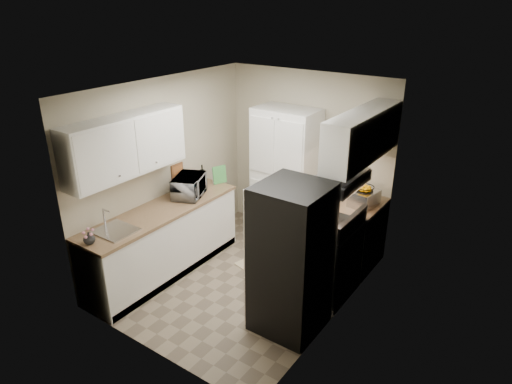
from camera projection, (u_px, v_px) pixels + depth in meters
ground at (244, 279)px, 5.99m from camera, size 3.20×3.20×0.00m
room_shell at (241, 163)px, 5.35m from camera, size 2.64×3.24×2.52m
pantry_cabinet at (285, 176)px, 6.69m from camera, size 0.90×0.55×2.00m
base_cabinet_left at (164, 242)px, 6.01m from camera, size 0.60×2.30×0.88m
countertop_left at (161, 211)px, 5.83m from camera, size 0.63×2.33×0.04m
base_cabinet_right at (354, 235)px, 6.19m from camera, size 0.60×0.80×0.88m
countertop_right at (357, 204)px, 6.01m from camera, size 0.63×0.83×0.04m
electric_range at (326, 258)px, 5.58m from camera, size 0.71×0.78×1.13m
refrigerator at (291, 259)px, 4.85m from camera, size 0.70×0.72×1.70m
microwave at (189, 186)px, 6.16m from camera, size 0.53×0.62×0.29m
wine_bottle at (202, 175)px, 6.59m from camera, size 0.06×0.06×0.26m
flower_vase at (89, 238)px, 4.99m from camera, size 0.13×0.13×0.14m
cutting_board at (220, 175)px, 6.60m from camera, size 0.10×0.20×0.26m
toaster_oven at (364, 198)px, 5.89m from camera, size 0.34×0.41×0.21m
fruit_basket at (365, 187)px, 5.81m from camera, size 0.27×0.27×0.10m
kitchen_mat at (272, 260)px, 6.41m from camera, size 0.77×1.02×0.01m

